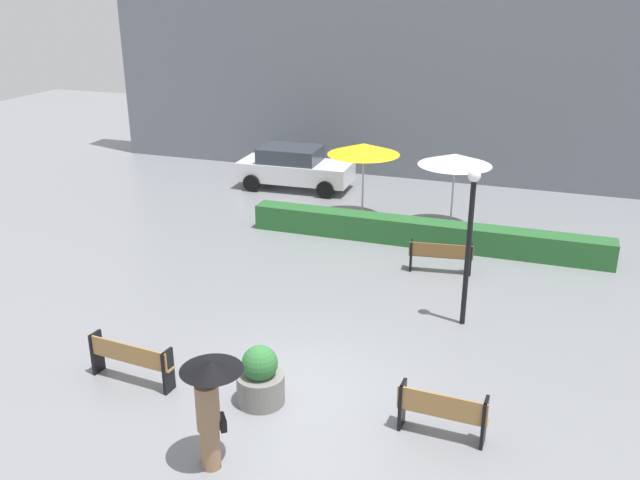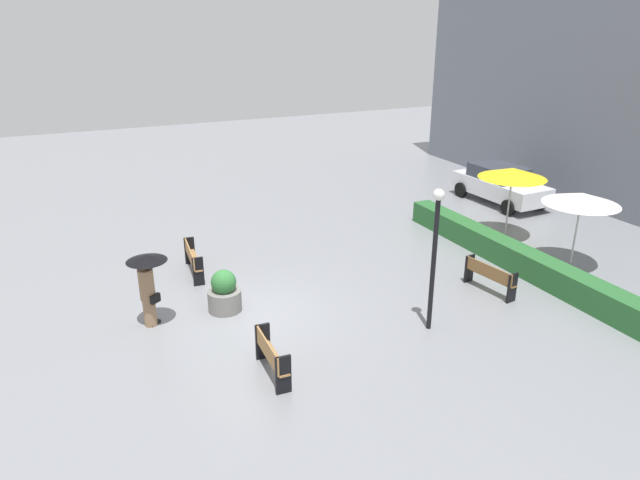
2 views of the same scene
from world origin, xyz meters
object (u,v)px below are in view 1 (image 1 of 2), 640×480
at_px(bench_near_right, 442,411).
at_px(pedestrian_with_umbrella, 210,398).
at_px(lamp_post, 470,231).
at_px(patio_umbrella_yellow, 364,149).
at_px(bench_back_row, 441,255).
at_px(planter_pot, 260,378).
at_px(patio_umbrella_white, 455,160).
at_px(parked_car, 294,167).
at_px(bench_near_left, 130,358).

xyz_separation_m(bench_near_right, pedestrian_with_umbrella, (-3.35, -1.99, 0.77)).
height_order(lamp_post, patio_umbrella_yellow, lamp_post).
xyz_separation_m(pedestrian_with_umbrella, lamp_post, (3.10, 6.33, 0.97)).
height_order(bench_back_row, planter_pot, planter_pot).
xyz_separation_m(bench_back_row, patio_umbrella_yellow, (-3.17, 3.46, 1.86)).
bearing_deg(pedestrian_with_umbrella, planter_pot, 90.49).
bearing_deg(patio_umbrella_white, bench_near_right, -81.73).
bearing_deg(patio_umbrella_yellow, pedestrian_with_umbrella, -85.09).
bearing_deg(lamp_post, parked_car, 130.54).
bearing_deg(bench_near_right, patio_umbrella_white, 98.27).
bearing_deg(pedestrian_with_umbrella, bench_near_right, 30.64).
bearing_deg(pedestrian_with_umbrella, bench_back_row, 77.00).
distance_m(bench_back_row, lamp_post, 3.41).
bearing_deg(bench_back_row, bench_near_left, -122.92).
distance_m(patio_umbrella_white, parked_car, 6.97).
xyz_separation_m(pedestrian_with_umbrella, patio_umbrella_yellow, (-1.08, 12.53, 1.08)).
xyz_separation_m(bench_near_left, patio_umbrella_white, (4.49, 10.92, 1.72)).
bearing_deg(patio_umbrella_yellow, lamp_post, -56.05).
relative_size(lamp_post, patio_umbrella_yellow, 1.43).
relative_size(bench_near_left, parked_car, 0.44).
bearing_deg(planter_pot, patio_umbrella_yellow, 95.70).
distance_m(bench_near_right, bench_near_left, 6.04).
xyz_separation_m(lamp_post, parked_car, (-7.60, 8.88, -1.45)).
distance_m(bench_near_right, bench_back_row, 7.20).
bearing_deg(lamp_post, patio_umbrella_white, 101.61).
bearing_deg(bench_back_row, patio_umbrella_yellow, 132.52).
distance_m(pedestrian_with_umbrella, patio_umbrella_white, 12.78).
relative_size(pedestrian_with_umbrella, planter_pot, 1.69).
xyz_separation_m(bench_back_row, parked_car, (-6.59, 6.13, 0.30)).
distance_m(bench_back_row, bench_near_left, 8.79).
bearing_deg(bench_near_left, pedestrian_with_umbrella, -32.31).
relative_size(pedestrian_with_umbrella, patio_umbrella_yellow, 0.77).
relative_size(bench_near_left, planter_pot, 1.60).
xyz_separation_m(bench_back_row, patio_umbrella_white, (-0.28, 3.54, 1.74)).
bearing_deg(patio_umbrella_yellow, parked_car, 141.96).
distance_m(pedestrian_with_umbrella, parked_car, 15.87).
xyz_separation_m(bench_near_right, lamp_post, (-0.25, 4.34, 1.74)).
bearing_deg(patio_umbrella_yellow, bench_near_right, -67.22).
bearing_deg(patio_umbrella_yellow, bench_near_left, -98.43).
relative_size(bench_near_right, parked_car, 0.37).
relative_size(planter_pot, patio_umbrella_white, 0.48).
height_order(planter_pot, lamp_post, lamp_post).
height_order(bench_near_right, parked_car, parked_car).
xyz_separation_m(pedestrian_with_umbrella, patio_umbrella_white, (1.81, 12.61, 0.96)).
bearing_deg(planter_pot, parked_car, 108.63).
bearing_deg(bench_back_row, lamp_post, -69.88).
xyz_separation_m(planter_pot, patio_umbrella_white, (1.83, 10.69, 1.76)).
bearing_deg(bench_back_row, planter_pot, -106.45).
distance_m(planter_pot, patio_umbrella_white, 10.99).
distance_m(bench_back_row, parked_car, 9.01).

